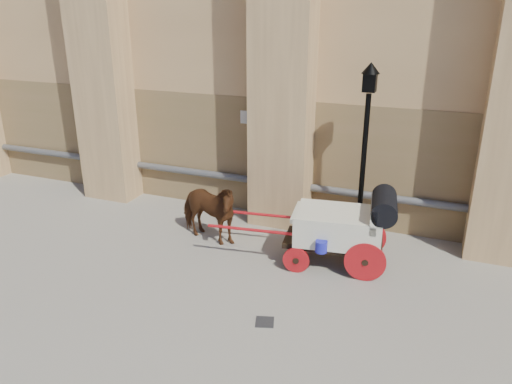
% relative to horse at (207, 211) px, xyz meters
% --- Properties ---
extents(ground, '(90.00, 90.00, 0.00)m').
position_rel_horse_xyz_m(ground, '(2.20, -1.96, -0.74)').
color(ground, slate).
rests_on(ground, ground).
extents(horse, '(1.90, 1.19, 1.48)m').
position_rel_horse_xyz_m(horse, '(0.00, 0.00, 0.00)').
color(horse, '#552A12').
rests_on(horse, ground).
extents(carriage, '(3.91, 1.53, 1.67)m').
position_rel_horse_xyz_m(carriage, '(3.13, 0.05, 0.16)').
color(carriage, black).
rests_on(carriage, ground).
extents(street_lamp, '(0.38, 0.38, 4.05)m').
position_rel_horse_xyz_m(street_lamp, '(3.23, 1.19, 1.43)').
color(street_lamp, black).
rests_on(street_lamp, ground).
extents(drain_grate_near, '(0.40, 0.40, 0.01)m').
position_rel_horse_xyz_m(drain_grate_near, '(2.33, -2.47, -0.73)').
color(drain_grate_near, black).
rests_on(drain_grate_near, ground).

